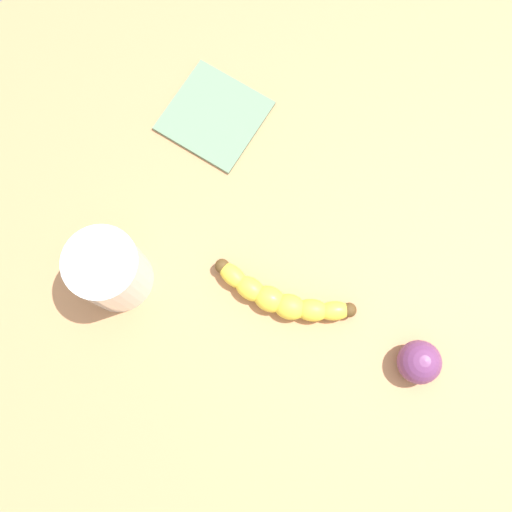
% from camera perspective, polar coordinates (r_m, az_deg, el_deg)
% --- Properties ---
extents(wooden_tabletop, '(1.20, 1.20, 0.03)m').
position_cam_1_polar(wooden_tabletop, '(0.82, 1.12, -3.15)').
color(wooden_tabletop, '#B97E50').
rests_on(wooden_tabletop, ground).
extents(banana, '(0.18, 0.10, 0.03)m').
position_cam_1_polar(banana, '(0.78, 2.47, -4.14)').
color(banana, yellow).
rests_on(banana, wooden_tabletop).
extents(smoothie_glass, '(0.09, 0.09, 0.11)m').
position_cam_1_polar(smoothie_glass, '(0.78, -13.94, -1.41)').
color(smoothie_glass, silver).
rests_on(smoothie_glass, wooden_tabletop).
extents(plum_fruit, '(0.06, 0.06, 0.06)m').
position_cam_1_polar(plum_fruit, '(0.79, 15.53, -9.88)').
color(plum_fruit, '#6B3360').
rests_on(plum_fruit, wooden_tabletop).
extents(folded_napkin, '(0.16, 0.16, 0.01)m').
position_cam_1_polar(folded_napkin, '(0.88, -4.05, 13.41)').
color(folded_napkin, slate).
rests_on(folded_napkin, wooden_tabletop).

